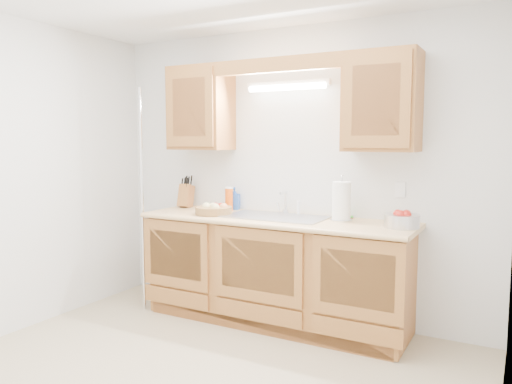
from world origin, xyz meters
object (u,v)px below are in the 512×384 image
Objects in this scene: fruit_basket at (214,209)px; knife_block at (186,195)px; paper_towel at (341,201)px; apple_bowl at (402,220)px.

fruit_basket is 1.03× the size of knife_block.
paper_towel reaches higher than apple_bowl.
fruit_basket is 0.56m from knife_block.
fruit_basket is at bearing -169.83° from paper_towel.
knife_block is at bearing 177.45° from paper_towel.
knife_block reaches higher than apple_bowl.
apple_bowl reaches higher than fruit_basket.
knife_block is 0.85× the size of paper_towel.
paper_towel is (1.57, -0.07, 0.04)m from knife_block.
apple_bowl is at bearing 3.90° from fruit_basket.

